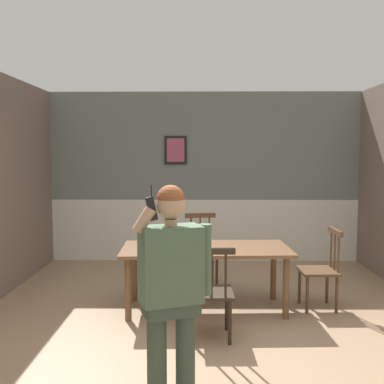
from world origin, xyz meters
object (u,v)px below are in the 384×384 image
object	(u,v)px
chair_by_doorway	(202,253)
person_figure	(172,282)
dining_table	(206,254)
chair_near_window	(321,269)
chair_at_table_head	(211,292)

from	to	relation	value
chair_by_doorway	person_figure	distance (m)	2.81
dining_table	person_figure	bearing A→B (deg)	-97.96
chair_near_window	chair_by_doorway	xyz separation A→B (m)	(-1.38, 0.76, 0.02)
chair_near_window	person_figure	distance (m)	2.61
chair_at_table_head	person_figure	distance (m)	1.26
dining_table	chair_at_table_head	distance (m)	0.83
chair_by_doorway	chair_at_table_head	world-z (taller)	chair_by_doorway
dining_table	chair_near_window	world-z (taller)	chair_near_window
chair_near_window	person_figure	xyz separation A→B (m)	(-1.61, -2.01, 0.45)
chair_near_window	chair_at_table_head	xyz separation A→B (m)	(-1.31, -0.87, 0.01)
chair_near_window	chair_at_table_head	distance (m)	1.57
chair_near_window	person_figure	size ratio (longest dim) A/B	0.59
dining_table	chair_at_table_head	xyz separation A→B (m)	(0.03, -0.81, -0.18)
chair_by_doorway	chair_at_table_head	bearing A→B (deg)	84.42
chair_near_window	dining_table	bearing A→B (deg)	90.52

